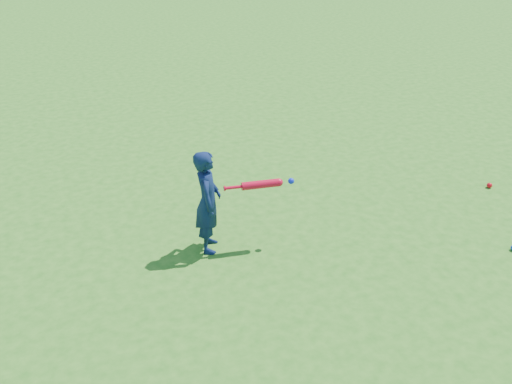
% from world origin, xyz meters
% --- Properties ---
extents(ground, '(80.00, 80.00, 0.00)m').
position_xyz_m(ground, '(0.00, 0.00, 0.00)').
color(ground, '#286919').
rests_on(ground, ground).
extents(child, '(0.38, 0.47, 1.10)m').
position_xyz_m(child, '(0.09, -0.17, 0.55)').
color(child, '#0D1B40').
rests_on(child, ground).
extents(ground_ball_red, '(0.07, 0.07, 0.07)m').
position_xyz_m(ground_ball_red, '(3.79, -0.13, 0.03)').
color(ground_ball_red, red).
rests_on(ground_ball_red, ground).
extents(bat_swing, '(0.73, 0.15, 0.08)m').
position_xyz_m(bat_swing, '(0.65, -0.29, 0.71)').
color(bat_swing, red).
rests_on(bat_swing, ground).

